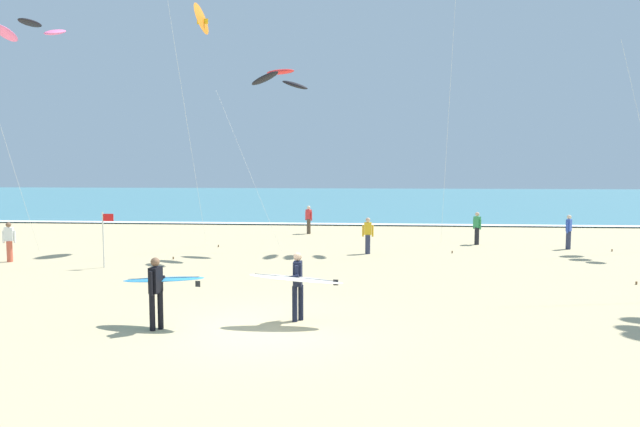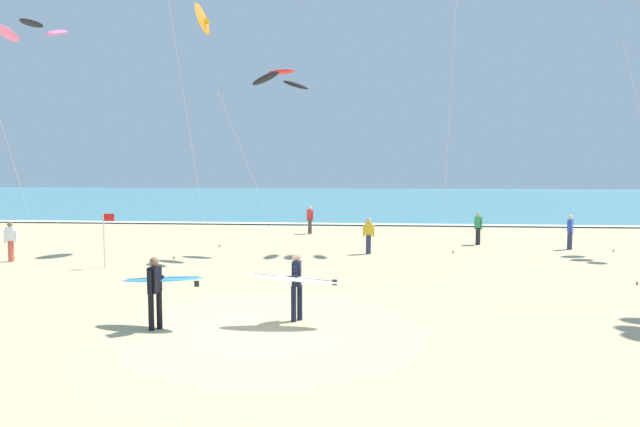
{
  "view_description": "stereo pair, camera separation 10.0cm",
  "coord_description": "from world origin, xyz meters",
  "views": [
    {
      "loc": [
        2.33,
        -12.71,
        3.8
      ],
      "look_at": [
        0.82,
        5.91,
        2.24
      ],
      "focal_mm": 31.62,
      "sensor_mm": 36.0,
      "label": 1
    },
    {
      "loc": [
        2.43,
        -12.7,
        3.8
      ],
      "look_at": [
        0.82,
        5.91,
        2.24
      ],
      "focal_mm": 31.62,
      "sensor_mm": 36.0,
      "label": 2
    }
  ],
  "objects": [
    {
      "name": "bystander_green_top",
      "position": [
        7.75,
        15.04,
        0.81
      ],
      "size": [
        0.33,
        0.42,
        1.59
      ],
      "color": "black",
      "rests_on": "ground"
    },
    {
      "name": "kite_arc_scarlet_near",
      "position": [
        -1.34,
        11.58,
        7.55
      ],
      "size": [
        4.52,
        3.2,
        7.94
      ],
      "color": "black",
      "rests_on": "ground"
    },
    {
      "name": "bystander_red_top",
      "position": [
        -0.86,
        18.8,
        0.81
      ],
      "size": [
        0.42,
        0.34,
        1.59
      ],
      "color": "#4C3D2D",
      "rests_on": "ground"
    },
    {
      "name": "kite_delta_amber_high",
      "position": [
        -5.22,
        13.35,
        10.58
      ],
      "size": [
        0.66,
        4.53,
        11.34
      ],
      "color": "orange",
      "rests_on": "ground"
    },
    {
      "name": "shoreline_foam",
      "position": [
        0.0,
        23.66,
        0.09
      ],
      "size": [
        160.0,
        1.01,
        0.01
      ],
      "primitive_type": "cube",
      "color": "white",
      "rests_on": "ocean_water"
    },
    {
      "name": "lifeguard_flag",
      "position": [
        -7.41,
        7.51,
        1.27
      ],
      "size": [
        0.45,
        0.05,
        2.1
      ],
      "color": "silver",
      "rests_on": "ground"
    },
    {
      "name": "bystander_yellow_top",
      "position": [
        2.44,
        11.69,
        0.81
      ],
      "size": [
        0.5,
        0.22,
        1.59
      ],
      "color": "#2D334C",
      "rests_on": "ground"
    },
    {
      "name": "surfer_lead",
      "position": [
        0.69,
        0.65,
        1.05
      ],
      "size": [
        2.27,
        0.9,
        1.71
      ],
      "color": "black",
      "rests_on": "ground"
    },
    {
      "name": "kite_arc_charcoal_mid",
      "position": [
        -11.86,
        10.57,
        9.57
      ],
      "size": [
        2.87,
        4.74,
        9.96
      ],
      "color": "pink",
      "rests_on": "ground"
    },
    {
      "name": "ground_plane",
      "position": [
        0.0,
        0.0,
        0.0
      ],
      "size": [
        160.0,
        160.0,
        0.0
      ],
      "primitive_type": "plane",
      "color": "tan"
    },
    {
      "name": "surfer_trailing",
      "position": [
        -2.48,
        -0.04,
        1.04
      ],
      "size": [
        2.16,
        1.04,
        1.71
      ],
      "color": "black",
      "rests_on": "ground"
    },
    {
      "name": "bystander_blue_top",
      "position": [
        11.65,
        13.81,
        0.81
      ],
      "size": [
        0.33,
        0.42,
        1.59
      ],
      "color": "#2D334C",
      "rests_on": "ground"
    },
    {
      "name": "ocean_water",
      "position": [
        0.0,
        53.36,
        0.04
      ],
      "size": [
        160.0,
        60.0,
        0.08
      ],
      "primitive_type": "cube",
      "color": "teal",
      "rests_on": "ground"
    },
    {
      "name": "bystander_white_top",
      "position": [
        -11.83,
        8.47,
        0.81
      ],
      "size": [
        0.49,
        0.25,
        1.59
      ],
      "color": "#D8593F",
      "rests_on": "ground"
    }
  ]
}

